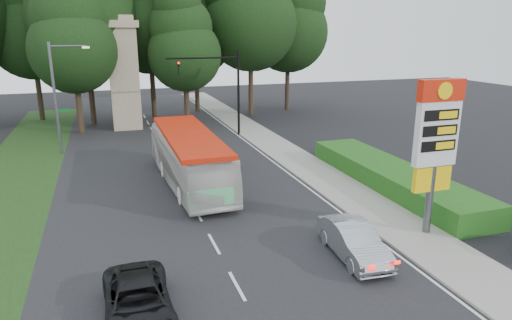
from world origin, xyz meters
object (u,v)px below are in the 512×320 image
object	(u,v)px
transit_bus	(189,159)
suv_charcoal	(138,302)
streetlight_signs	(58,93)
monument	(124,72)
sedan_silver	(354,241)
gas_station_pylon	(436,137)
traffic_signal_mast	(223,81)

from	to	relation	value
transit_bus	suv_charcoal	world-z (taller)	transit_bus
streetlight_signs	suv_charcoal	size ratio (longest dim) A/B	1.79
monument	transit_bus	world-z (taller)	monument
streetlight_signs	monument	bearing A→B (deg)	58.03
streetlight_signs	sedan_silver	distance (m)	24.36
gas_station_pylon	streetlight_signs	bearing A→B (deg)	128.96
traffic_signal_mast	transit_bus	xyz separation A→B (m)	(-5.18, -11.96, -3.12)
sedan_silver	gas_station_pylon	bearing A→B (deg)	15.14
traffic_signal_mast	transit_bus	bearing A→B (deg)	-113.42
gas_station_pylon	traffic_signal_mast	world-z (taller)	traffic_signal_mast
traffic_signal_mast	monument	size ratio (longest dim) A/B	0.72
transit_bus	suv_charcoal	distance (m)	13.02
gas_station_pylon	transit_bus	world-z (taller)	gas_station_pylon
traffic_signal_mast	gas_station_pylon	bearing A→B (deg)	-80.91
monument	suv_charcoal	world-z (taller)	monument
gas_station_pylon	traffic_signal_mast	distance (m)	22.29
sedan_silver	suv_charcoal	world-z (taller)	sedan_silver
traffic_signal_mast	suv_charcoal	distance (m)	26.30
traffic_signal_mast	monument	world-z (taller)	monument
gas_station_pylon	transit_bus	size ratio (longest dim) A/B	0.61
monument	gas_station_pylon	bearing A→B (deg)	-68.20
streetlight_signs	transit_bus	distance (m)	12.80
traffic_signal_mast	monument	bearing A→B (deg)	142.00
streetlight_signs	transit_bus	size ratio (longest dim) A/B	0.72
gas_station_pylon	sedan_silver	world-z (taller)	gas_station_pylon
monument	streetlight_signs	bearing A→B (deg)	-121.97
gas_station_pylon	streetlight_signs	size ratio (longest dim) A/B	0.86
gas_station_pylon	streetlight_signs	distance (m)	25.74
suv_charcoal	traffic_signal_mast	bearing A→B (deg)	69.52
gas_station_pylon	sedan_silver	distance (m)	5.68
sedan_silver	streetlight_signs	bearing A→B (deg)	123.68
traffic_signal_mast	suv_charcoal	bearing A→B (deg)	-110.56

